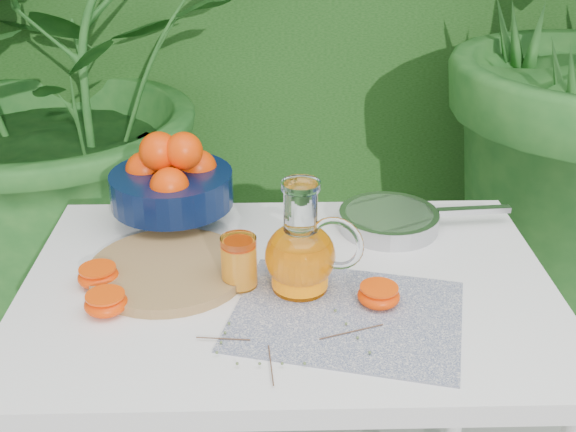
{
  "coord_description": "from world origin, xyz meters",
  "views": [
    {
      "loc": [
        -0.13,
        -1.1,
        1.47
      ],
      "look_at": [
        -0.1,
        0.08,
        0.88
      ],
      "focal_mm": 45.0,
      "sensor_mm": 36.0,
      "label": 1
    }
  ],
  "objects_px": {
    "fruit_bowl": "(172,181)",
    "saute_pan": "(390,219)",
    "cutting_board": "(169,269)",
    "juice_pitcher": "(302,253)",
    "white_table": "(288,318)"
  },
  "relations": [
    {
      "from": "fruit_bowl",
      "to": "juice_pitcher",
      "type": "bearing_deg",
      "value": -47.35
    },
    {
      "from": "fruit_bowl",
      "to": "saute_pan",
      "type": "relative_size",
      "value": 0.74
    },
    {
      "from": "white_table",
      "to": "cutting_board",
      "type": "bearing_deg",
      "value": 170.98
    },
    {
      "from": "white_table",
      "to": "cutting_board",
      "type": "height_order",
      "value": "cutting_board"
    },
    {
      "from": "cutting_board",
      "to": "fruit_bowl",
      "type": "relative_size",
      "value": 1.09
    },
    {
      "from": "fruit_bowl",
      "to": "saute_pan",
      "type": "bearing_deg",
      "value": -6.12
    },
    {
      "from": "juice_pitcher",
      "to": "fruit_bowl",
      "type": "bearing_deg",
      "value": 132.65
    },
    {
      "from": "cutting_board",
      "to": "juice_pitcher",
      "type": "relative_size",
      "value": 1.44
    },
    {
      "from": "fruit_bowl",
      "to": "saute_pan",
      "type": "height_order",
      "value": "fruit_bowl"
    },
    {
      "from": "cutting_board",
      "to": "fruit_bowl",
      "type": "bearing_deg",
      "value": 93.96
    },
    {
      "from": "cutting_board",
      "to": "fruit_bowl",
      "type": "distance_m",
      "value": 0.25
    },
    {
      "from": "cutting_board",
      "to": "juice_pitcher",
      "type": "xyz_separation_m",
      "value": [
        0.25,
        -0.06,
        0.07
      ]
    },
    {
      "from": "fruit_bowl",
      "to": "cutting_board",
      "type": "bearing_deg",
      "value": -86.04
    },
    {
      "from": "white_table",
      "to": "saute_pan",
      "type": "bearing_deg",
      "value": 43.77
    },
    {
      "from": "white_table",
      "to": "juice_pitcher",
      "type": "xyz_separation_m",
      "value": [
        0.02,
        -0.03,
        0.16
      ]
    }
  ]
}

